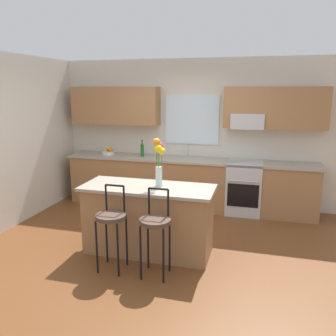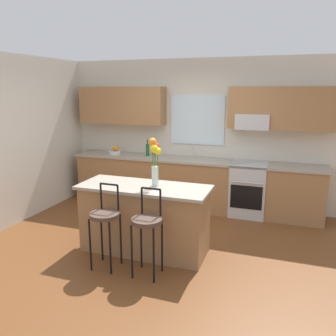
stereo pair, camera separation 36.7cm
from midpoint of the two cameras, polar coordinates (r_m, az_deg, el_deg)
The scene contains 12 objects.
ground_plane at distance 4.95m, azimuth 0.80°, elevation -12.82°, with size 14.00×14.00×0.00m, color brown.
wall_left at distance 6.07m, azimuth -21.82°, elevation 4.46°, with size 0.12×4.60×2.70m, color beige.
back_wall_assembly at distance 6.40m, azimuth 6.72°, elevation 7.11°, with size 5.60×0.50×2.70m.
counter_run at distance 6.32m, azimuth 5.72°, elevation -2.56°, with size 4.56×0.64×0.92m.
sink_faucet at distance 6.33m, azimuth 5.83°, elevation 2.99°, with size 0.02×0.13×0.23m.
oven_range at distance 6.15m, azimuth 14.92°, elevation -3.44°, with size 0.60×0.64×0.92m.
kitchen_island at distance 4.63m, azimuth -1.66°, elevation -8.45°, with size 1.74×0.69×0.92m.
bar_stool_near at distance 4.20m, azimuth -7.98°, elevation -8.38°, with size 0.36×0.36×1.04m.
bar_stool_middle at distance 3.99m, azimuth -0.84°, elevation -9.42°, with size 0.36×0.36×1.04m.
flower_vase at distance 4.38m, azimuth 0.22°, elevation 1.74°, with size 0.17×0.15×0.63m.
fruit_bowl_oranges at distance 6.74m, azimuth -7.32°, elevation 2.77°, with size 0.24×0.24×0.16m.
bottle_olive_oil at distance 6.45m, azimuth -1.80°, elevation 3.07°, with size 0.06×0.06×0.31m.
Camera 2 is at (1.58, -4.17, 2.16)m, focal length 36.55 mm.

